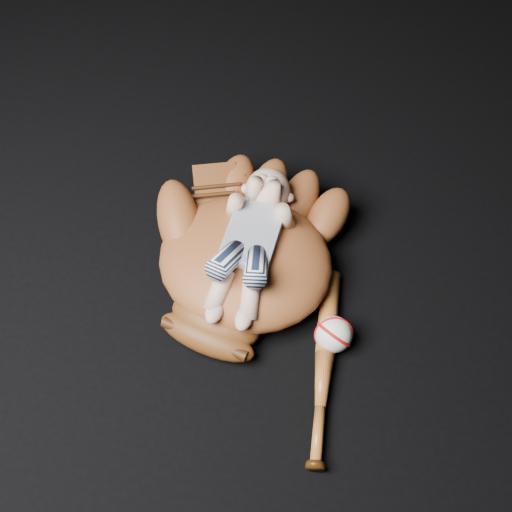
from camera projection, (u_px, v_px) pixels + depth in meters
name	position (u px, v px, depth m)	size (l,w,h in m)	color
baseball_glove	(245.00, 256.00, 1.33)	(0.46, 0.52, 0.16)	brown
newborn_baby	(249.00, 245.00, 1.28)	(0.17, 0.37, 0.15)	#D3A188
baseball_bat	(324.00, 365.00, 1.26)	(0.04, 0.42, 0.04)	#9E511E
baseball	(334.00, 334.00, 1.28)	(0.07, 0.07, 0.07)	white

